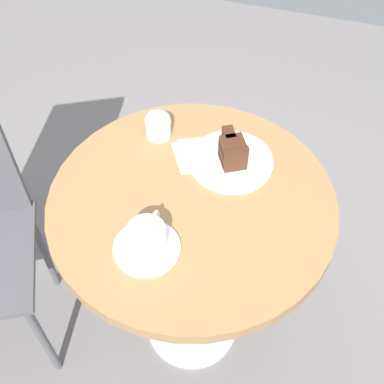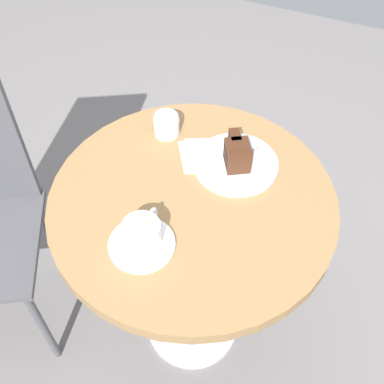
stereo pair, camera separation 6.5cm
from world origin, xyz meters
name	(u,v)px [view 2 (the right image)]	position (x,y,z in m)	size (l,w,h in m)	color
ground_plane	(192,326)	(0.00, 0.00, -0.01)	(4.40, 4.40, 0.01)	slate
cafe_table	(192,228)	(0.00, 0.00, 0.59)	(0.70, 0.70, 0.72)	olive
saucer	(142,244)	(-0.17, 0.05, 0.72)	(0.15, 0.15, 0.01)	white
coffee_cup	(142,233)	(-0.16, 0.05, 0.76)	(0.11, 0.08, 0.06)	white
teaspoon	(153,257)	(-0.19, 0.01, 0.73)	(0.11, 0.02, 0.00)	silver
cake_plate	(236,164)	(0.14, -0.06, 0.72)	(0.21, 0.21, 0.01)	white
cake_slice	(237,154)	(0.14, -0.06, 0.76)	(0.11, 0.09, 0.07)	#381E14
fork	(250,149)	(0.20, -0.08, 0.73)	(0.05, 0.14, 0.00)	silver
napkin	(206,155)	(0.14, 0.02, 0.72)	(0.17, 0.18, 0.00)	beige
sugar_pot	(166,123)	(0.18, 0.15, 0.75)	(0.07, 0.07, 0.07)	white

